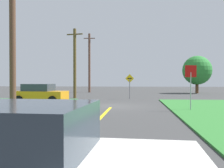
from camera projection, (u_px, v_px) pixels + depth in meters
ground_plane at (112, 106)px, 18.69m from camera, size 120.00×120.00×0.00m
lane_stripe_center at (93, 125)px, 10.73m from camera, size 0.20×14.00×0.01m
stop_sign at (191, 79)px, 15.79m from camera, size 0.74×0.21×2.87m
parked_car_near_building at (40, 94)px, 21.17m from camera, size 4.48×2.37×1.62m
utility_pole_near at (13, 32)px, 13.98m from camera, size 1.78×0.50×9.05m
utility_pole_mid at (75, 63)px, 27.06m from camera, size 1.80×0.41×7.50m
utility_pole_far at (89, 63)px, 40.24m from camera, size 1.80×0.36×9.43m
direction_sign at (130, 83)px, 25.94m from camera, size 0.90×0.09×2.57m
oak_tree_left at (197, 70)px, 37.40m from camera, size 4.31×4.31×5.59m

